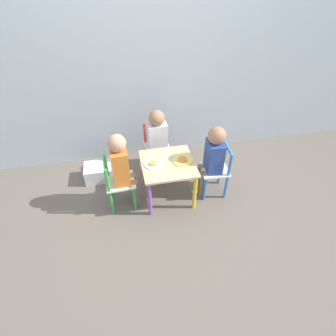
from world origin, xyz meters
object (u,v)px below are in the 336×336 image
at_px(chair_blue, 216,171).
at_px(plate_left, 153,164).
at_px(chair_green, 118,184).
at_px(plate_right, 183,160).
at_px(chair_red, 157,147).
at_px(child_right, 212,156).
at_px(storage_bin, 99,172).
at_px(child_back, 158,137).
at_px(child_left, 122,166).
at_px(kids_table, 168,169).

xyz_separation_m(chair_blue, plate_left, (-0.61, 0.03, 0.16)).
xyz_separation_m(chair_green, plate_right, (0.61, 0.02, 0.16)).
distance_m(chair_blue, chair_red, 0.71).
bearing_deg(child_right, plate_left, -89.08).
xyz_separation_m(plate_right, storage_bin, (-0.82, 0.40, -0.35)).
height_order(chair_green, chair_red, same).
distance_m(chair_green, child_back, 0.65).
bearing_deg(child_left, plate_right, -90.67).
distance_m(kids_table, storage_bin, 0.84).
distance_m(chair_blue, child_right, 0.20).
bearing_deg(child_back, chair_blue, -45.14).
height_order(kids_table, plate_right, plate_right).
bearing_deg(child_left, storage_bin, 29.99).
distance_m(child_right, storage_bin, 1.24).
height_order(chair_red, plate_right, chair_red).
xyz_separation_m(child_back, plate_right, (0.16, -0.41, -0.01)).
bearing_deg(chair_blue, plate_left, -89.18).
bearing_deg(plate_right, chair_blue, -5.16).
bearing_deg(child_right, chair_blue, 90.00).
distance_m(plate_right, storage_bin, 0.98).
xyz_separation_m(kids_table, child_left, (-0.41, -0.02, 0.12)).
bearing_deg(storage_bin, child_back, 1.09).
distance_m(kids_table, plate_right, 0.16).
bearing_deg(kids_table, chair_green, -177.30).
bearing_deg(child_left, chair_green, 90.00).
bearing_deg(chair_blue, chair_red, -131.34).
bearing_deg(plate_left, kids_table, -0.00).
bearing_deg(storage_bin, chair_red, 6.52).
xyz_separation_m(child_left, plate_right, (0.55, 0.02, -0.04)).
distance_m(chair_green, plate_left, 0.37).
relative_size(chair_green, plate_right, 2.88).
relative_size(chair_blue, chair_red, 1.00).
distance_m(chair_red, child_right, 0.70).
height_order(child_right, plate_right, child_right).
bearing_deg(child_back, chair_green, -139.56).
distance_m(chair_red, plate_left, 0.51).
bearing_deg(chair_blue, storage_bin, -106.73).
height_order(chair_blue, plate_right, chair_blue).
xyz_separation_m(child_right, child_left, (-0.83, 0.01, 0.01)).
bearing_deg(child_right, plate_right, -91.83).
xyz_separation_m(plate_left, storage_bin, (-0.55, 0.40, -0.35)).
relative_size(chair_blue, plate_right, 2.88).
relative_size(chair_red, storage_bin, 1.89).
xyz_separation_m(child_right, plate_left, (-0.55, 0.03, -0.03)).
bearing_deg(chair_red, kids_table, -90.00).
xyz_separation_m(chair_green, child_right, (0.89, -0.00, 0.19)).
height_order(kids_table, chair_green, chair_green).
relative_size(chair_green, child_right, 0.71).
bearing_deg(kids_table, storage_bin, 149.67).
height_order(chair_red, plate_left, chair_red).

